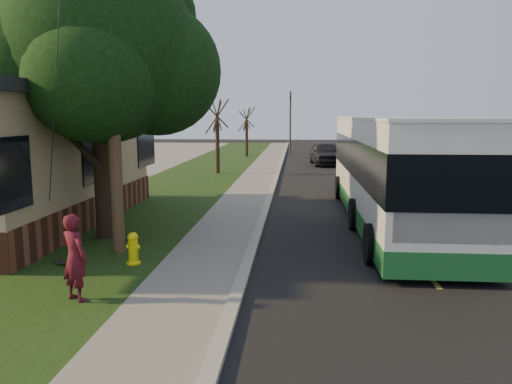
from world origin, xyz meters
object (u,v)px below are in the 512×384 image
distant_car (326,153)px  traffic_signal (290,118)px  transit_bus (393,167)px  skateboard_spare (65,263)px  bare_tree_near (217,138)px  utility_pole (111,65)px  skateboarder (75,257)px  leafy_tree (102,51)px  skateboard_main (122,238)px  bare_tree_far (247,133)px  fire_hydrant (133,248)px

distant_car → traffic_signal: bearing=99.8°
transit_bus → skateboard_spare: 10.09m
bare_tree_near → utility_pole: bearing=-89.3°
transit_bus → skateboarder: (-7.09, -7.55, -0.92)m
leafy_tree → distant_car: size_ratio=1.63×
traffic_signal → bare_tree_near: bearing=-104.0°
leafy_tree → bare_tree_near: bearing=87.5°
leafy_tree → skateboard_spare: 5.82m
traffic_signal → skateboard_spare: traffic_signal is taller
utility_pole → skateboard_main: size_ratio=12.31×
bare_tree_near → bare_tree_far: 12.01m
fire_hydrant → bare_tree_near: bearing=92.9°
fire_hydrant → bare_tree_near: 18.10m
leafy_tree → transit_bus: (8.35, 2.59, -3.36)m
transit_bus → skateboard_main: bearing=-158.0°
skateboarder → leafy_tree: bearing=-47.0°
skateboard_main → transit_bus: bearing=22.0°
utility_pole → skateboard_spare: bearing=-123.1°
leafy_tree → traffic_signal: leafy_tree is taller
bare_tree_near → skateboard_main: 16.04m
utility_pole → distant_car: (6.44, 23.19, -3.81)m
transit_bus → skateboard_spare: transit_bus is taller
bare_tree_far → transit_bus: bare_tree_far is taller
utility_pole → leafy_tree: size_ratio=1.16×
leafy_tree → skateboarder: 6.67m
fire_hydrant → utility_pole: bearing=125.4°
utility_pole → leafy_tree: 1.94m
leafy_tree → bare_tree_near: leafy_tree is taller
traffic_signal → leafy_tree: bearing=-98.5°
distant_car → utility_pole: bearing=-110.7°
bare_tree_far → skateboarder: (0.09, -32.30, -1.12)m
leafy_tree → bare_tree_near: 15.66m
bare_tree_near → bare_tree_far: (0.50, 12.00, -0.15)m
utility_pole → transit_bus: 9.05m
skateboard_main → skateboard_spare: bearing=-102.2°
fire_hydrant → traffic_signal: 34.25m
bare_tree_far → distant_car: bearing=-43.5°
fire_hydrant → bare_tree_far: bearing=90.8°
utility_pole → skateboarder: utility_pole is taller
bare_tree_near → distant_car: 9.16m
bare_tree_far → transit_bus: (7.17, -24.76, -0.20)m
fire_hydrant → bare_tree_far: 30.04m
leafy_tree → distant_car: bearing=71.3°
traffic_signal → transit_bus: bearing=-82.7°
skateboard_spare → bare_tree_near: bearing=88.1°
traffic_signal → skateboard_main: (-4.11, -31.91, -3.04)m
fire_hydrant → leafy_tree: size_ratio=0.09×
transit_bus → distant_car: transit_bus is taller
utility_pole → transit_bus: bearing=29.6°
fire_hydrant → transit_bus: size_ratio=0.06×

